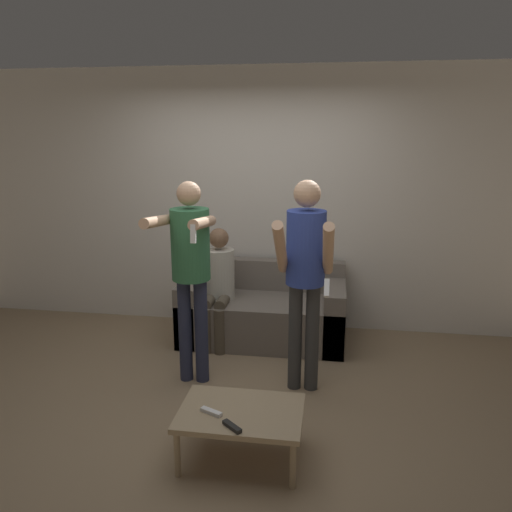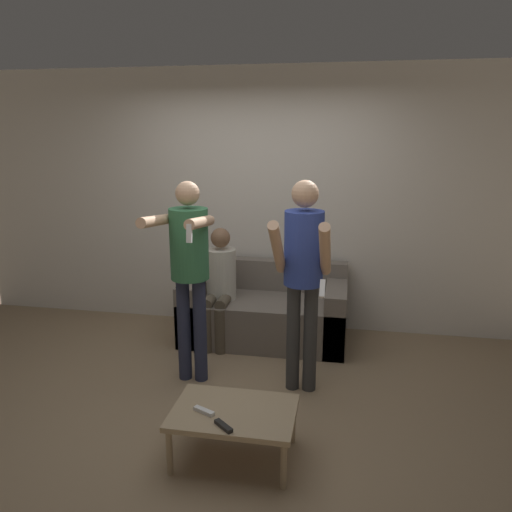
# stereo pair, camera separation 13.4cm
# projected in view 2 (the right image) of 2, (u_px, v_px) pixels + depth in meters

# --- Properties ---
(ground_plane) EXTENTS (14.00, 14.00, 0.00)m
(ground_plane) POSITION_uv_depth(u_px,v_px,m) (220.00, 403.00, 3.89)
(ground_plane) COLOR #937A5B
(wall_back) EXTENTS (6.40, 0.06, 2.70)m
(wall_back) POSITION_uv_depth(u_px,v_px,m) (259.00, 201.00, 5.23)
(wall_back) COLOR silver
(wall_back) RESTS_ON ground_plane
(couch) EXTENTS (1.62, 0.81, 0.76)m
(couch) POSITION_uv_depth(u_px,v_px,m) (265.00, 313.00, 5.04)
(couch) COLOR slate
(couch) RESTS_ON ground_plane
(person_standing_left) EXTENTS (0.43, 0.70, 1.69)m
(person_standing_left) POSITION_uv_depth(u_px,v_px,m) (189.00, 260.00, 4.01)
(person_standing_left) COLOR #282D47
(person_standing_left) RESTS_ON ground_plane
(person_standing_right) EXTENTS (0.42, 0.67, 1.71)m
(person_standing_right) POSITION_uv_depth(u_px,v_px,m) (303.00, 265.00, 3.84)
(person_standing_right) COLOR #383838
(person_standing_right) RESTS_ON ground_plane
(person_seated) EXTENTS (0.30, 0.52, 1.15)m
(person_seated) POSITION_uv_depth(u_px,v_px,m) (219.00, 282.00, 4.88)
(person_seated) COLOR brown
(person_seated) RESTS_ON ground_plane
(coffee_table) EXTENTS (0.79, 0.55, 0.34)m
(coffee_table) POSITION_uv_depth(u_px,v_px,m) (234.00, 415.00, 3.18)
(coffee_table) COLOR tan
(coffee_table) RESTS_ON ground_plane
(remote_near) EXTENTS (0.14, 0.13, 0.02)m
(remote_near) POSITION_uv_depth(u_px,v_px,m) (223.00, 426.00, 2.98)
(remote_near) COLOR black
(remote_near) RESTS_ON coffee_table
(remote_far) EXTENTS (0.15, 0.10, 0.02)m
(remote_far) POSITION_uv_depth(u_px,v_px,m) (204.00, 411.00, 3.14)
(remote_far) COLOR white
(remote_far) RESTS_ON coffee_table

